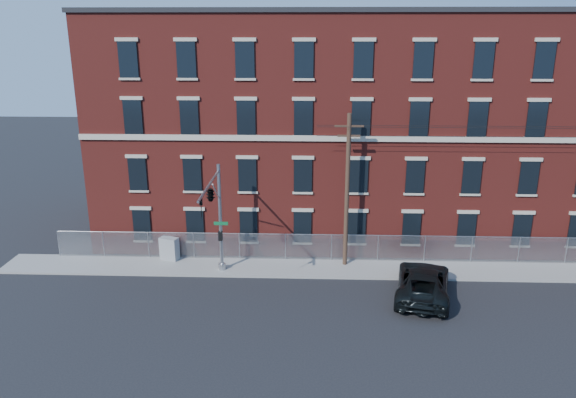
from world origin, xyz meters
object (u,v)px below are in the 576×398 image
(traffic_signal_mast, at_px, (213,202))
(utility_pole_near, at_px, (347,188))
(utility_cabinet, at_px, (169,249))
(pickup_truck, at_px, (423,282))

(traffic_signal_mast, distance_m, utility_pole_near, 8.70)
(utility_cabinet, bearing_deg, pickup_truck, 2.92)
(utility_pole_near, height_order, pickup_truck, utility_pole_near)
(utility_cabinet, bearing_deg, utility_pole_near, 16.99)
(traffic_signal_mast, xyz_separation_m, utility_cabinet, (-3.79, 3.82, -4.50))
(traffic_signal_mast, bearing_deg, utility_cabinet, 134.77)
(traffic_signal_mast, relative_size, utility_pole_near, 0.70)
(traffic_signal_mast, xyz_separation_m, utility_pole_near, (8.00, 3.42, -0.05))
(utility_cabinet, bearing_deg, traffic_signal_mast, -26.30)
(pickup_truck, bearing_deg, utility_cabinet, -3.28)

